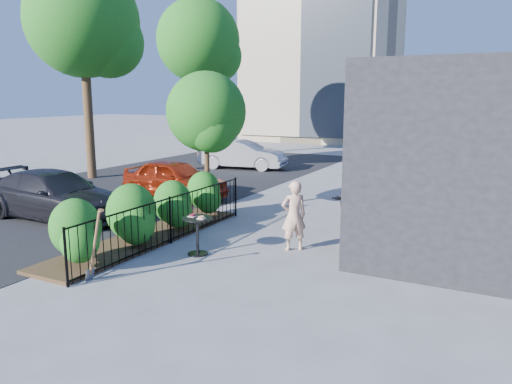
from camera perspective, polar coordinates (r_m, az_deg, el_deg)
The scene contains 14 objects.
ground at distance 10.86m, azimuth -3.29°, elevation -6.93°, with size 120.00×120.00×0.00m, color gray.
fence at distance 11.52m, azimuth -9.77°, elevation -3.13°, with size 0.05×6.05×1.10m.
planting_bed at distance 12.08m, azimuth -12.35°, elevation -5.12°, with size 1.30×6.00×0.08m, color #382616.
shrubs at distance 11.93m, azimuth -11.80°, elevation -2.03°, with size 1.10×5.60×1.24m.
patio_tree at distance 13.87m, azimuth -5.59°, elevation 8.56°, with size 2.20×2.20×3.94m.
street at distance 17.42m, azimuth -18.26°, elevation -0.60°, with size 9.00×30.00×0.01m, color black.
street_tree_near at distance 21.42m, azimuth -19.14°, elevation 17.33°, with size 4.40×4.40×8.28m.
street_tree_far at distance 27.57m, azimuth -6.56°, elevation 16.29°, with size 4.40×4.40×8.28m.
cafe_table at distance 10.64m, azimuth -6.72°, elevation -4.22°, with size 0.65×0.65×0.87m.
woman at distance 10.86m, azimuth 4.34°, elevation -2.72°, with size 0.56×0.37×1.54m, color #DAA88D.
shovel at distance 9.48m, azimuth -18.04°, elevation -6.21°, with size 0.48×0.18×1.42m.
car_red at distance 16.64m, azimuth -9.28°, elevation 1.50°, with size 1.50×3.73×1.27m, color maroon.
car_silver at distance 23.02m, azimuth -1.53°, elevation 4.30°, with size 1.40×4.00×1.32m, color #A2A2A6.
car_darkgrey at distance 14.73m, azimuth -21.98°, elevation -0.32°, with size 1.83×4.50×1.31m, color black.
Camera 1 is at (5.29, -8.88, 3.34)m, focal length 35.00 mm.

